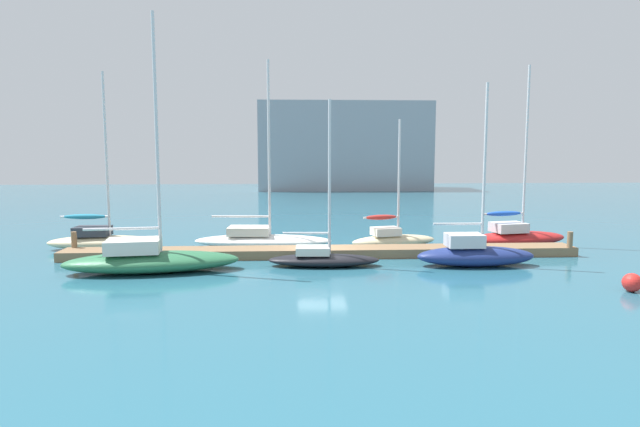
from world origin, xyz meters
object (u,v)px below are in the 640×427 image
object	(u,v)px
sailboat_0	(103,239)
sailboat_5	(474,253)
sailboat_3	(323,257)
sailboat_1	(150,259)
sailboat_2	(261,238)
sailboat_4	(393,238)
mooring_buoy_red	(632,283)
harbor_building_distant	(344,146)
sailboat_6	(516,235)

from	to	relation	value
sailboat_0	sailboat_5	xyz separation A→B (m)	(19.00, -5.31, 0.04)
sailboat_3	sailboat_1	bearing A→B (deg)	-171.23
sailboat_0	sailboat_1	size ratio (longest dim) A/B	0.85
sailboat_1	sailboat_5	xyz separation A→B (m)	(14.98, 0.45, -0.00)
sailboat_2	sailboat_3	distance (m)	6.03
sailboat_4	sailboat_3	bearing A→B (deg)	-144.51
sailboat_0	mooring_buoy_red	world-z (taller)	sailboat_0
sailboat_4	harbor_building_distant	distance (m)	45.69
sailboat_4	sailboat_5	size ratio (longest dim) A/B	0.84
sailboat_4	mooring_buoy_red	size ratio (longest dim) A/B	9.86
sailboat_3	sailboat_4	size ratio (longest dim) A/B	1.08
sailboat_0	harbor_building_distant	size ratio (longest dim) A/B	0.41
sailboat_1	sailboat_4	distance (m)	13.34
sailboat_2	sailboat_4	xyz separation A→B (m)	(7.40, -0.32, 0.01)
mooring_buoy_red	sailboat_6	bearing A→B (deg)	91.64
sailboat_2	sailboat_4	distance (m)	7.40
mooring_buoy_red	harbor_building_distant	xyz separation A→B (m)	(-5.71, 55.48, 5.57)
sailboat_1	sailboat_3	xyz separation A→B (m)	(7.82, 0.83, -0.19)
sailboat_0	sailboat_6	size ratio (longest dim) A/B	0.95
sailboat_2	sailboat_3	world-z (taller)	sailboat_2
sailboat_4	sailboat_2	bearing A→B (deg)	164.40
sailboat_5	harbor_building_distant	world-z (taller)	harbor_building_distant
sailboat_5	sailboat_6	world-z (taller)	sailboat_6
sailboat_3	mooring_buoy_red	distance (m)	12.84
sailboat_0	sailboat_1	distance (m)	7.03
sailboat_0	sailboat_3	world-z (taller)	sailboat_0
sailboat_1	sailboat_4	world-z (taller)	sailboat_1
sailboat_3	harbor_building_distant	world-z (taller)	harbor_building_distant
sailboat_6	sailboat_1	bearing A→B (deg)	-173.97
sailboat_1	sailboat_6	xyz separation A→B (m)	(19.22, 5.67, -0.02)
sailboat_1	sailboat_5	distance (m)	14.99
sailboat_4	mooring_buoy_red	world-z (taller)	sailboat_4
sailboat_3	sailboat_5	xyz separation A→B (m)	(7.17, -0.38, 0.19)
sailboat_2	sailboat_6	size ratio (longest dim) A/B	1.02
sailboat_4	harbor_building_distant	bearing A→B (deg)	74.67
sailboat_2	sailboat_5	size ratio (longest dim) A/B	1.21
sailboat_3	harbor_building_distant	bearing A→B (deg)	85.89
sailboat_0	mooring_buoy_red	xyz separation A→B (m)	(23.53, -10.24, -0.22)
sailboat_4	sailboat_1	bearing A→B (deg)	-168.00
sailboat_4	sailboat_5	distance (m)	5.97
sailboat_1	sailboat_5	bearing A→B (deg)	-5.63
sailboat_0	sailboat_2	xyz separation A→B (m)	(8.70, 0.22, -0.07)
sailboat_2	mooring_buoy_red	distance (m)	18.15
sailboat_2	harbor_building_distant	bearing A→B (deg)	82.09
sailboat_1	sailboat_2	size ratio (longest dim) A/B	1.10
sailboat_4	harbor_building_distant	size ratio (longest dim) A/B	0.31
sailboat_3	sailboat_5	distance (m)	7.18
sailboat_5	sailboat_0	bearing A→B (deg)	164.94
sailboat_6	mooring_buoy_red	xyz separation A→B (m)	(0.29, -10.15, -0.23)
sailboat_4	harbor_building_distant	world-z (taller)	harbor_building_distant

